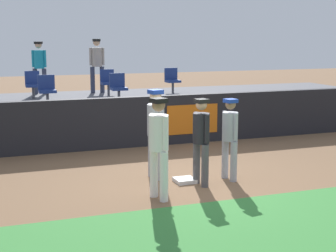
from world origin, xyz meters
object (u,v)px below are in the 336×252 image
(seat_back_right, at_px, (172,79))
(seat_back_left, at_px, (33,83))
(seat_front_left, at_px, (47,88))
(seat_front_center, at_px, (118,86))
(player_umpire, at_px, (201,136))
(player_fielder_home, at_px, (159,141))
(spectator_capped, at_px, (97,62))
(player_coach_visitor, at_px, (230,133))
(seat_back_center, at_px, (108,81))
(first_base, at_px, (185,180))
(spectator_hooded, at_px, (39,64))
(player_runner_visitor, at_px, (156,128))

(seat_back_right, xyz_separation_m, seat_back_left, (-4.59, -0.00, -0.00))
(seat_front_left, xyz_separation_m, seat_front_center, (2.03, -0.00, -0.00))
(player_umpire, xyz_separation_m, seat_front_left, (-2.33, 5.36, 0.50))
(player_fielder_home, relative_size, seat_front_center, 2.21)
(seat_front_left, relative_size, spectator_capped, 0.46)
(player_fielder_home, xyz_separation_m, player_coach_visitor, (1.78, 0.70, -0.10))
(seat_back_center, bearing_deg, first_base, -90.46)
(seat_front_center, height_order, spectator_hooded, spectator_hooded)
(player_runner_visitor, xyz_separation_m, player_umpire, (0.68, -0.77, -0.07))
(player_fielder_home, height_order, player_runner_visitor, player_runner_visitor)
(seat_back_right, relative_size, spectator_capped, 0.46)
(spectator_capped, bearing_deg, seat_back_right, 165.28)
(seat_back_left, bearing_deg, spectator_capped, 21.47)
(player_fielder_home, xyz_separation_m, spectator_hooded, (-1.14, 8.87, 0.96))
(spectator_hooded, bearing_deg, spectator_capped, -167.58)
(seat_back_right, relative_size, seat_front_left, 1.00)
(seat_back_center, distance_m, seat_back_left, 2.37)
(first_base, height_order, seat_back_right, seat_back_right)
(player_runner_visitor, relative_size, spectator_hooded, 1.08)
(seat_back_center, xyz_separation_m, seat_front_center, (-0.12, -1.80, -0.00))
(seat_front_left, distance_m, spectator_hooded, 3.00)
(seat_front_center, bearing_deg, seat_back_left, 141.35)
(seat_front_left, relative_size, spectator_hooded, 0.49)
(player_umpire, height_order, seat_back_left, seat_back_left)
(player_runner_visitor, bearing_deg, first_base, 30.10)
(first_base, distance_m, player_umpire, 1.03)
(seat_back_center, height_order, seat_front_center, same)
(spectator_hooded, bearing_deg, player_umpire, 125.91)
(seat_back_center, relative_size, seat_front_center, 1.00)
(player_umpire, bearing_deg, player_coach_visitor, 92.88)
(seat_front_left, bearing_deg, seat_back_center, 39.87)
(player_fielder_home, xyz_separation_m, seat_back_right, (3.12, 7.71, 0.43))
(seat_back_center, height_order, seat_back_left, same)
(player_fielder_home, relative_size, spectator_hooded, 1.08)
(player_fielder_home, height_order, player_umpire, player_fielder_home)
(player_fielder_home, relative_size, seat_back_right, 2.21)
(player_fielder_home, distance_m, player_coach_visitor, 1.92)
(player_runner_visitor, xyz_separation_m, seat_back_center, (0.51, 6.39, 0.43))
(player_runner_visitor, height_order, player_coach_visitor, player_runner_visitor)
(seat_back_left, bearing_deg, player_coach_visitor, -65.08)
(first_base, relative_size, seat_back_right, 0.48)
(first_base, relative_size, seat_back_center, 0.48)
(player_coach_visitor, bearing_deg, spectator_capped, 178.46)
(spectator_hooded, xyz_separation_m, spectator_capped, (1.88, -0.28, 0.05))
(player_umpire, relative_size, seat_front_center, 2.07)
(seat_back_right, bearing_deg, seat_front_left, -157.66)
(player_coach_visitor, bearing_deg, seat_front_center, -178.16)
(player_umpire, height_order, seat_front_center, seat_front_center)
(first_base, distance_m, seat_front_center, 5.29)
(player_coach_visitor, bearing_deg, seat_front_left, -158.82)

